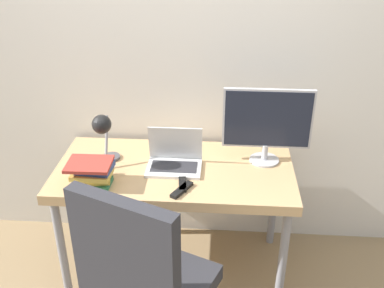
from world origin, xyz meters
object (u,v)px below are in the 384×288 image
object	(u,v)px
monitor	(267,122)
office_chair	(142,278)
desk_lamp	(103,129)
book_stack	(93,172)
laptop	(174,160)

from	to	relation	value
monitor	office_chair	xyz separation A→B (m)	(-0.61, -0.87, -0.41)
desk_lamp	book_stack	xyz separation A→B (m)	(-0.03, -0.18, -0.17)
laptop	desk_lamp	xyz separation A→B (m)	(-0.40, -0.03, 0.20)
desk_lamp	monitor	bearing A→B (deg)	9.13
book_stack	desk_lamp	bearing A→B (deg)	81.11
office_chair	book_stack	bearing A→B (deg)	123.46
office_chair	monitor	bearing A→B (deg)	55.15
office_chair	book_stack	xyz separation A→B (m)	(-0.36, 0.54, 0.23)
desk_lamp	book_stack	distance (m)	0.25
monitor	office_chair	world-z (taller)	monitor
monitor	desk_lamp	bearing A→B (deg)	-170.87
laptop	desk_lamp	distance (m)	0.45
laptop	desk_lamp	size ratio (longest dim) A/B	0.92
monitor	office_chair	bearing A→B (deg)	-124.85
monitor	book_stack	size ratio (longest dim) A/B	2.11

